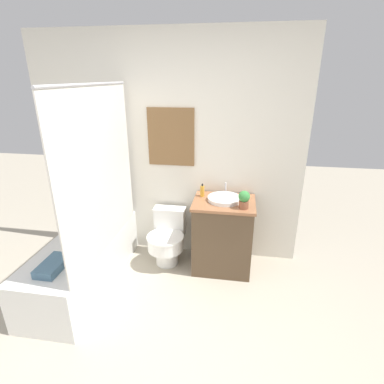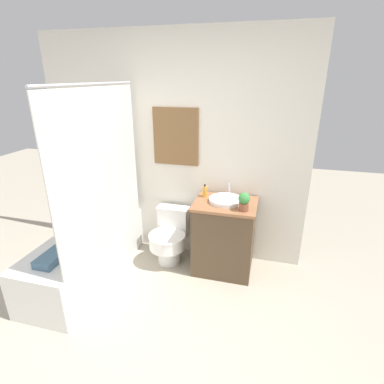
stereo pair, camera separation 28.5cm
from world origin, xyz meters
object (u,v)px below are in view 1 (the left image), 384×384
soap_bottle (202,191)px  potted_plant (244,199)px  sink (224,199)px  toilet (167,238)px

soap_bottle → potted_plant: potted_plant is taller
sink → potted_plant: size_ratio=2.11×
toilet → potted_plant: potted_plant is taller
soap_bottle → sink: bearing=-18.5°
potted_plant → sink: bearing=139.9°
toilet → soap_bottle: size_ratio=4.29×
sink → soap_bottle: (-0.25, 0.08, 0.04)m
soap_bottle → potted_plant: size_ratio=0.78×
soap_bottle → potted_plant: 0.51m
soap_bottle → potted_plant: bearing=-29.3°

